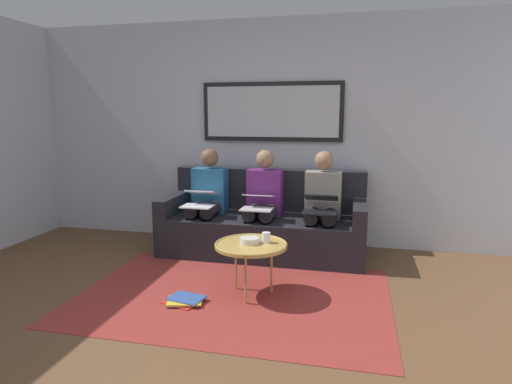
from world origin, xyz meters
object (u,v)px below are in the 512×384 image
(bowl, at_px, (250,240))
(laptop_black, at_px, (321,204))
(person_left, at_px, (322,202))
(laptop_white, at_px, (200,199))
(laptop_silver, at_px, (258,202))
(person_middle, at_px, (263,199))
(person_right, at_px, (208,197))
(framed_mirror, at_px, (272,112))
(coffee_table, at_px, (251,246))
(magazine_stack, at_px, (184,300))
(couch, at_px, (264,224))
(cup, at_px, (266,238))

(bowl, height_order, laptop_black, laptop_black)
(person_left, xyz_separation_m, laptop_white, (1.28, 0.23, 0.02))
(person_left, distance_m, laptop_silver, 0.69)
(person_middle, bearing_deg, person_right, 0.00)
(person_left, bearing_deg, laptop_silver, 20.85)
(framed_mirror, bearing_deg, coffee_table, 95.05)
(magazine_stack, bearing_deg, bowl, -147.82)
(framed_mirror, bearing_deg, laptop_white, 47.15)
(couch, xyz_separation_m, person_middle, (0.00, 0.07, 0.30))
(laptop_white, bearing_deg, laptop_black, -179.76)
(person_left, bearing_deg, person_middle, 0.00)
(laptop_silver, bearing_deg, laptop_black, -178.54)
(coffee_table, bearing_deg, laptop_black, -118.39)
(person_middle, relative_size, laptop_silver, 3.17)
(cup, bearing_deg, couch, -77.37)
(person_left, bearing_deg, coffee_table, 66.57)
(laptop_white, bearing_deg, framed_mirror, -132.85)
(cup, distance_m, person_left, 1.15)
(laptop_black, bearing_deg, person_middle, -19.57)
(laptop_black, xyz_separation_m, person_middle, (0.64, -0.23, -0.02))
(framed_mirror, distance_m, person_middle, 1.05)
(bowl, xyz_separation_m, person_middle, (0.13, -1.13, 0.13))
(magazine_stack, bearing_deg, person_right, -78.52)
(laptop_silver, bearing_deg, person_right, -20.85)
(laptop_black, relative_size, laptop_white, 1.02)
(cup, bearing_deg, magazine_stack, 29.83)
(framed_mirror, xyz_separation_m, coffee_table, (-0.14, 1.61, -1.11))
(coffee_table, distance_m, person_middle, 1.17)
(person_right, distance_m, laptop_white, 0.23)
(laptop_black, bearing_deg, person_right, -10.08)
(couch, bearing_deg, person_right, 6.13)
(magazine_stack, bearing_deg, laptop_white, -76.37)
(person_left, distance_m, person_right, 1.28)
(laptop_silver, distance_m, laptop_white, 0.64)
(framed_mirror, bearing_deg, couch, 90.00)
(bowl, bearing_deg, laptop_silver, -81.86)
(framed_mirror, xyz_separation_m, person_right, (0.64, 0.46, -0.94))
(framed_mirror, height_order, coffee_table, framed_mirror)
(person_middle, bearing_deg, cup, 103.41)
(person_right, bearing_deg, couch, -173.87)
(person_middle, distance_m, person_right, 0.64)
(person_middle, bearing_deg, bowl, 96.41)
(bowl, relative_size, magazine_stack, 0.46)
(coffee_table, height_order, bowl, bowl)
(person_middle, xyz_separation_m, laptop_white, (0.64, 0.23, 0.02))
(bowl, bearing_deg, person_middle, -83.59)
(bowl, height_order, person_middle, person_middle)
(laptop_black, bearing_deg, laptop_white, 0.24)
(couch, xyz_separation_m, coffee_table, (-0.14, 1.22, 0.13))
(laptop_white, bearing_deg, person_right, -90.00)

